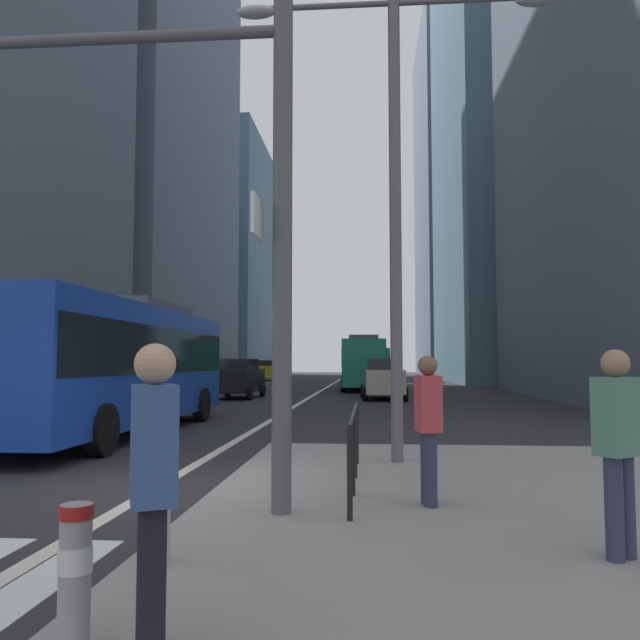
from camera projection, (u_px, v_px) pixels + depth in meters
ground_plane at (304, 401)px, 28.46m from camera, size 160.00×160.00×0.00m
median_island at (587, 510)px, 7.15m from camera, size 9.00×10.00×0.15m
lane_centre_line at (321, 391)px, 38.41m from camera, size 0.20×80.00×0.01m
office_tower_left_mid at (141, 75)px, 51.91m from camera, size 11.59×24.92×51.53m
office_tower_left_far at (222, 262)px, 80.56m from camera, size 11.69×24.80×29.49m
office_tower_right_mid at (518, 119)px, 58.05m from camera, size 13.50×24.64×48.96m
office_tower_right_far at (467, 200)px, 88.58m from camera, size 13.14×24.72×49.80m
city_bus_blue_oncoming at (117, 360)px, 15.37m from camera, size 2.71×10.88×3.40m
city_bus_red_receding at (363, 361)px, 40.12m from camera, size 2.83×10.92×3.40m
city_bus_red_distant at (377, 361)px, 63.70m from camera, size 2.85×11.01×3.40m
car_oncoming_mid at (238, 378)px, 30.53m from camera, size 2.16×4.41×1.94m
car_receding_near at (383, 378)px, 29.75m from camera, size 2.21×4.59×1.94m
car_receding_far at (368, 371)px, 53.90m from camera, size 2.15×4.57×1.94m
car_oncoming_far at (268, 370)px, 60.33m from camera, size 2.20×4.35×1.94m
traffic_signal_gantry at (81, 156)px, 7.14m from camera, size 6.93×0.65×6.00m
street_lamp_post at (395, 155)px, 10.48m from camera, size 5.50×0.32×8.00m
bollard_front at (75, 568)px, 3.54m from camera, size 0.20×0.20×0.81m
bollard_left at (159, 499)px, 5.02m from camera, size 0.20×0.20×0.94m
pedestrian_railing at (354, 432)px, 8.19m from camera, size 0.06×3.63×0.98m
pedestrian_waiting at (618, 441)px, 5.19m from camera, size 0.45×0.42×1.74m
pedestrian_walking at (153, 481)px, 3.45m from camera, size 0.37×0.44×1.74m
pedestrian_far at (428, 422)px, 7.11m from camera, size 0.30×0.41×1.70m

